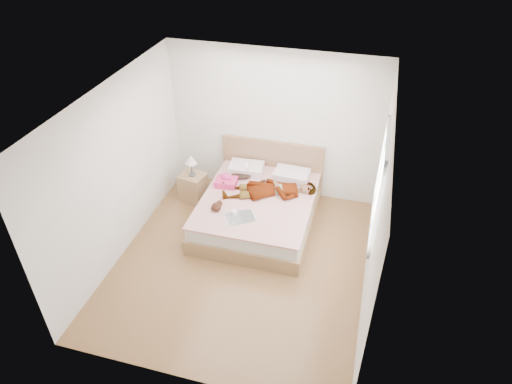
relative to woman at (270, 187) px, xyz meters
The scene contains 11 objects.
ground 1.32m from the woman, 97.14° to the right, with size 4.00×4.00×0.00m, color #57361B.
woman is the anchor object (origin of this frame).
hair 0.73m from the woman, 141.71° to the left, with size 0.42×0.51×0.08m, color black.
phone 0.65m from the woman, 141.34° to the left, with size 0.05×0.11×0.01m, color silver.
room_shell 2.04m from the woman, 27.69° to the right, with size 4.00×4.00×4.00m.
bed 0.39m from the woman, 140.26° to the right, with size 1.80×2.08×1.00m.
towel 0.75m from the woman, behind, with size 0.36×0.31×0.18m.
magazine 0.81m from the woman, 109.46° to the right, with size 0.55×0.50×0.03m.
coffee_mug 0.82m from the woman, 116.89° to the right, with size 0.12×0.09×0.10m.
plush_toy 0.94m from the woman, 135.87° to the right, with size 0.18×0.24×0.12m.
nightstand 1.45m from the woman, behind, with size 0.48×0.44×0.89m.
Camera 1 is at (1.52, -4.72, 4.80)m, focal length 32.00 mm.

